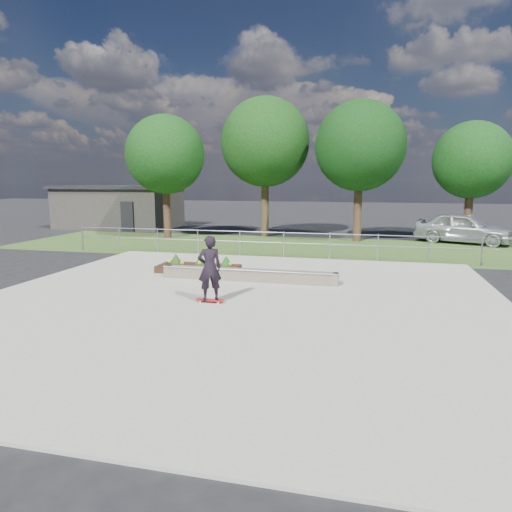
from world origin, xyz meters
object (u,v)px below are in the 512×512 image
(planter_bed, at_px, (199,267))
(grind_ledge, at_px, (248,275))
(parked_car, at_px, (463,228))
(skateboarder, at_px, (210,268))

(planter_bed, bearing_deg, grind_ledge, -26.54)
(grind_ledge, bearing_deg, parked_car, 53.41)
(grind_ledge, distance_m, skateboarder, 3.03)
(parked_car, bearing_deg, planter_bed, 156.14)
(parked_car, bearing_deg, skateboarder, 169.71)
(grind_ledge, xyz_separation_m, skateboarder, (-0.35, -2.91, 0.77))
(parked_car, bearing_deg, grind_ledge, 164.97)
(grind_ledge, relative_size, planter_bed, 2.00)
(planter_bed, height_order, parked_car, parked_car)
(skateboarder, height_order, parked_car, skateboarder)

